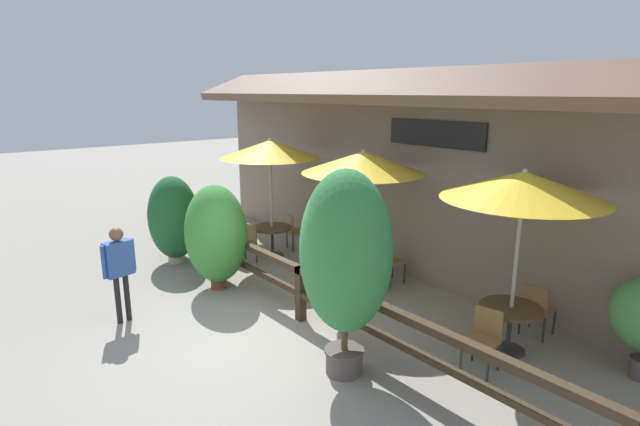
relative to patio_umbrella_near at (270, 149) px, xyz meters
The scene contains 19 objects.
ground_plane 4.76m from the patio_umbrella_near, 39.48° to the right, with size 60.00×60.00×0.00m, color gray.
building_facade 3.50m from the patio_umbrella_near, 26.09° to the left, with size 14.28×1.49×4.23m.
patio_railing 3.92m from the patio_umbrella_near, 26.00° to the right, with size 10.40×0.14×0.95m.
patio_umbrella_near is the anchor object (origin of this frame).
dining_table_near 1.95m from the patio_umbrella_near, behind, with size 0.91×0.91×0.71m.
chair_near_streetside 2.14m from the patio_umbrella_near, 87.72° to the right, with size 0.48×0.48×0.87m.
chair_near_wallside 2.14m from the patio_umbrella_near, 96.84° to the left, with size 0.51×0.51×0.87m.
patio_umbrella_middle 2.85m from the patio_umbrella_near, ahead, with size 2.26×2.26×2.75m.
dining_table_middle 3.45m from the patio_umbrella_near, ahead, with size 0.91×0.91×0.71m.
chair_middle_streetside 3.51m from the patio_umbrella_near, 12.02° to the right, with size 0.43×0.43×0.87m.
chair_middle_wallside 3.64m from the patio_umbrella_near, 16.52° to the left, with size 0.47×0.47×0.87m.
patio_umbrella_far 5.91m from the patio_umbrella_near, ahead, with size 2.26×2.26×2.75m.
dining_table_far 6.22m from the patio_umbrella_near, ahead, with size 0.91×0.91×0.71m.
chair_far_streetside 6.30m from the patio_umbrella_near, ahead, with size 0.49×0.49×0.87m.
chair_far_wallside 6.33m from the patio_umbrella_near, ahead, with size 0.45×0.45×0.87m.
potted_plant_tall_tropical 2.58m from the patio_umbrella_near, 63.11° to the right, with size 1.29×1.16×2.06m.
potted_plant_entrance_palm 5.27m from the patio_umbrella_near, 23.01° to the right, with size 1.29×1.16×2.84m.
potted_plant_corner_fern 2.64m from the patio_umbrella_near, 117.01° to the right, with size 1.21×1.09×1.97m.
pedestrian 4.32m from the patio_umbrella_near, 71.63° to the right, with size 0.28×0.57×1.64m.
Camera 1 is at (6.24, -3.62, 3.79)m, focal length 28.00 mm.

